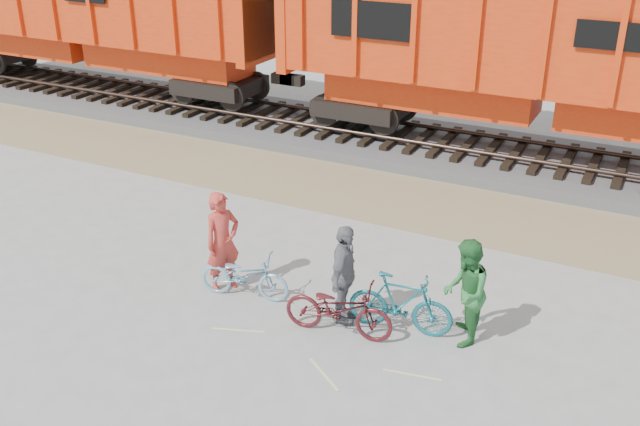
# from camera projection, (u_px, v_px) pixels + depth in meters

# --- Properties ---
(ground) EXTENTS (120.00, 120.00, 0.00)m
(ground) POSITION_uv_depth(u_px,v_px,m) (314.00, 322.00, 12.11)
(ground) COLOR #9E9E99
(ground) RESTS_ON ground
(gravel_strip) EXTENTS (120.00, 3.00, 0.02)m
(gravel_strip) POSITION_uv_depth(u_px,v_px,m) (423.00, 204.00, 16.55)
(gravel_strip) COLOR #94805C
(gravel_strip) RESTS_ON ground
(ballast_bed) EXTENTS (120.00, 4.00, 0.30)m
(ballast_bed) POSITION_uv_depth(u_px,v_px,m) (467.00, 153.00, 19.32)
(ballast_bed) COLOR slate
(ballast_bed) RESTS_ON ground
(track) EXTENTS (120.00, 2.60, 0.24)m
(track) POSITION_uv_depth(u_px,v_px,m) (468.00, 141.00, 19.18)
(track) COLOR black
(track) RESTS_ON ballast_bed
(hopper_car_left) EXTENTS (14.00, 3.13, 4.65)m
(hopper_car_left) POSITION_uv_depth(u_px,v_px,m) (90.00, 10.00, 23.53)
(hopper_car_left) COLOR black
(hopper_car_left) RESTS_ON track
(hopper_car_center) EXTENTS (14.00, 3.13, 4.65)m
(hopper_car_center) POSITION_uv_depth(u_px,v_px,m) (555.00, 55.00, 17.32)
(hopper_car_center) COLOR black
(hopper_car_center) RESTS_ON track
(bicycle_blue) EXTENTS (1.73, 0.90, 0.87)m
(bicycle_blue) POSITION_uv_depth(u_px,v_px,m) (244.00, 276.00, 12.68)
(bicycle_blue) COLOR #7AB9D4
(bicycle_blue) RESTS_ON ground
(bicycle_teal) EXTENTS (1.80, 0.73, 1.05)m
(bicycle_teal) POSITION_uv_depth(u_px,v_px,m) (400.00, 303.00, 11.66)
(bicycle_teal) COLOR #186571
(bicycle_teal) RESTS_ON ground
(bicycle_maroon) EXTENTS (1.90, 0.87, 0.96)m
(bicycle_maroon) POSITION_uv_depth(u_px,v_px,m) (339.00, 309.00, 11.60)
(bicycle_maroon) COLOR #52171C
(bicycle_maroon) RESTS_ON ground
(person_solo) EXTENTS (0.69, 0.81, 1.89)m
(person_solo) POSITION_uv_depth(u_px,v_px,m) (223.00, 242.00, 12.75)
(person_solo) COLOR #C1392F
(person_solo) RESTS_ON ground
(person_man) EXTENTS (0.90, 1.03, 1.80)m
(person_man) POSITION_uv_depth(u_px,v_px,m) (465.00, 293.00, 11.26)
(person_man) COLOR #2B7334
(person_man) RESTS_ON ground
(person_woman) EXTENTS (0.59, 1.09, 1.77)m
(person_woman) POSITION_uv_depth(u_px,v_px,m) (344.00, 275.00, 11.79)
(person_woman) COLOR slate
(person_woman) RESTS_ON ground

